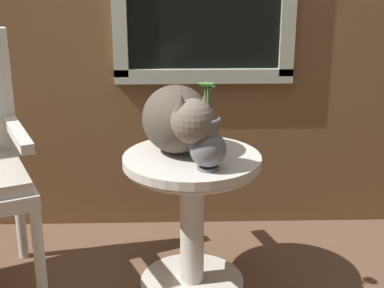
{
  "coord_description": "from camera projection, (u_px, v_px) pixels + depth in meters",
  "views": [
    {
      "loc": [
        0.06,
        -1.82,
        1.34
      ],
      "look_at": [
        0.12,
        0.27,
        0.65
      ],
      "focal_mm": 52.03,
      "sensor_mm": 36.0,
      "label": 1
    }
  ],
  "objects": [
    {
      "name": "wicker_side_table",
      "position": [
        192.0,
        200.0,
        2.28
      ],
      "size": [
        0.56,
        0.56,
        0.6
      ],
      "color": "silver",
      "rests_on": "ground_plane"
    },
    {
      "name": "cat",
      "position": [
        179.0,
        119.0,
        2.2
      ],
      "size": [
        0.36,
        0.64,
        0.29
      ],
      "color": "brown",
      "rests_on": "wicker_side_table"
    },
    {
      "name": "pewter_vase_with_ivy",
      "position": [
        208.0,
        144.0,
        2.05
      ],
      "size": [
        0.14,
        0.14,
        0.32
      ],
      "color": "slate",
      "rests_on": "wicker_side_table"
    }
  ]
}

